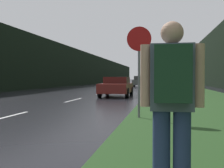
% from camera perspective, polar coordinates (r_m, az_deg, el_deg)
% --- Properties ---
extents(grass_verge, '(6.00, 240.00, 0.02)m').
position_cam_1_polar(grass_verge, '(41.31, 12.61, -0.49)').
color(grass_verge, '#26471E').
rests_on(grass_verge, ground_plane).
extents(lane_stripe_b, '(0.12, 3.00, 0.01)m').
position_cam_1_polar(lane_stripe_b, '(9.30, -21.07, -6.37)').
color(lane_stripe_b, silver).
rests_on(lane_stripe_b, ground_plane).
extents(lane_stripe_c, '(0.12, 3.00, 0.01)m').
position_cam_1_polar(lane_stripe_c, '(15.69, -7.78, -3.24)').
color(lane_stripe_c, silver).
rests_on(lane_stripe_c, ground_plane).
extents(lane_stripe_d, '(0.12, 3.00, 0.01)m').
position_cam_1_polar(lane_stripe_d, '(22.44, -2.34, -1.89)').
color(lane_stripe_d, silver).
rests_on(lane_stripe_d, ground_plane).
extents(treeline_far_side, '(2.00, 140.00, 5.97)m').
position_cam_1_polar(treeline_far_side, '(53.28, -5.86, 3.10)').
color(treeline_far_side, black).
rests_on(treeline_far_side, ground_plane).
extents(treeline_near_side, '(2.00, 140.00, 7.79)m').
position_cam_1_polar(treeline_near_side, '(51.93, 18.75, 4.10)').
color(treeline_near_side, black).
rests_on(treeline_near_side, ground_plane).
extents(stop_sign, '(0.74, 0.07, 2.77)m').
position_cam_1_polar(stop_sign, '(8.55, 5.51, 4.74)').
color(stop_sign, slate).
rests_on(stop_sign, ground_plane).
extents(hitchhiker_with_backpack, '(0.61, 0.41, 1.77)m').
position_cam_1_polar(hitchhiker_with_backpack, '(2.77, 12.08, -2.98)').
color(hitchhiker_with_backpack, navy).
rests_on(hitchhiker_with_backpack, ground_plane).
extents(car_passing_near, '(1.92, 4.11, 1.29)m').
position_cam_1_polar(car_passing_near, '(18.61, 0.93, -0.50)').
color(car_passing_near, maroon).
rests_on(car_passing_near, ground_plane).
extents(car_passing_far, '(1.96, 4.13, 1.52)m').
position_cam_1_polar(car_passing_far, '(39.66, 5.71, 0.52)').
color(car_passing_far, '#4C514C').
rests_on(car_passing_far, ground_plane).
extents(car_oncoming, '(1.88, 4.68, 1.46)m').
position_cam_1_polar(car_oncoming, '(49.05, 2.16, 0.66)').
color(car_oncoming, '#4C514C').
rests_on(car_oncoming, ground_plane).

